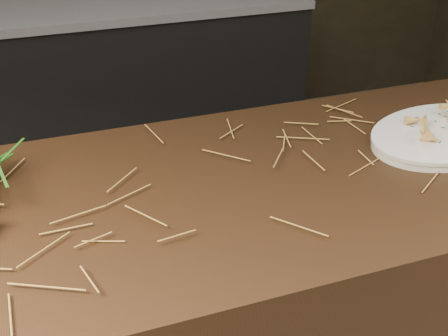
% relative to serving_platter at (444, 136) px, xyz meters
% --- Properties ---
extents(back_counter, '(1.82, 0.62, 0.84)m').
position_rel_serving_platter_xyz_m(back_counter, '(-0.45, 1.86, -0.49)').
color(back_counter, black).
rests_on(back_counter, ground).
extents(straw_bedding, '(1.40, 0.60, 0.02)m').
position_rel_serving_platter_xyz_m(straw_bedding, '(-0.75, -0.02, -0.00)').
color(straw_bedding, '#A47D37').
rests_on(straw_bedding, main_counter).
extents(serving_platter, '(0.46, 0.36, 0.02)m').
position_rel_serving_platter_xyz_m(serving_platter, '(0.00, 0.00, 0.00)').
color(serving_platter, white).
rests_on(serving_platter, main_counter).
extents(roasted_veg_heap, '(0.23, 0.19, 0.05)m').
position_rel_serving_platter_xyz_m(roasted_veg_heap, '(0.00, 0.00, 0.03)').
color(roasted_veg_heap, gold).
rests_on(roasted_veg_heap, serving_platter).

